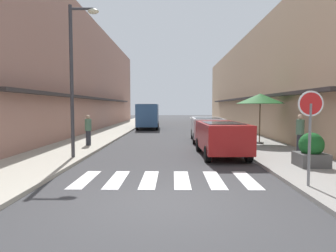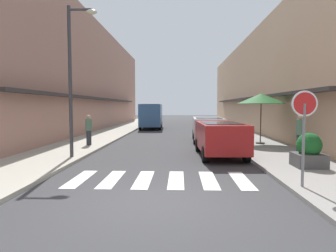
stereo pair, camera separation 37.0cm
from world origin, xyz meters
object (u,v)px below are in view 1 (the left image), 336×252
object	(u,v)px
parked_car_mid	(207,126)
planter_corner	(311,151)
pedestrian_walking_far	(88,129)
cafe_umbrella	(260,99)
round_street_sign	(310,113)
pedestrian_walking_near	(300,133)
delivery_van	(148,114)
parked_car_near	(221,135)
street_lamp	(76,66)

from	to	relation	value
parked_car_mid	planter_corner	size ratio (longest dim) A/B	3.81
pedestrian_walking_far	cafe_umbrella	bearing A→B (deg)	-149.91
round_street_sign	planter_corner	bearing A→B (deg)	64.33
round_street_sign	pedestrian_walking_near	bearing A→B (deg)	69.34
cafe_umbrella	pedestrian_walking_near	bearing A→B (deg)	-78.43
pedestrian_walking_near	pedestrian_walking_far	size ratio (longest dim) A/B	1.07
pedestrian_walking_far	delivery_van	bearing A→B (deg)	-74.68
parked_car_mid	cafe_umbrella	size ratio (longest dim) A/B	1.60
delivery_van	round_street_sign	size ratio (longest dim) A/B	2.25
parked_car_near	cafe_umbrella	distance (m)	4.83
parked_car_mid	street_lamp	xyz separation A→B (m)	(-5.91, -6.49, 2.80)
delivery_van	pedestrian_walking_far	xyz separation A→B (m)	(-2.05, -13.18, -0.46)
round_street_sign	planter_corner	xyz separation A→B (m)	(1.22, 2.55, -1.34)
delivery_van	round_street_sign	distance (m)	21.92
parked_car_near	pedestrian_walking_far	world-z (taller)	pedestrian_walking_far
parked_car_near	planter_corner	distance (m)	3.76
planter_corner	pedestrian_walking_near	distance (m)	2.95
pedestrian_walking_far	street_lamp	bearing A→B (deg)	123.23
round_street_sign	street_lamp	size ratio (longest dim) A/B	0.41
parked_car_near	pedestrian_walking_near	size ratio (longest dim) A/B	2.53
delivery_van	round_street_sign	xyz separation A→B (m)	(5.84, -21.12, 0.57)
parked_car_near	pedestrian_walking_near	distance (m)	3.42
cafe_umbrella	pedestrian_walking_near	world-z (taller)	cafe_umbrella
cafe_umbrella	pedestrian_walking_far	xyz separation A→B (m)	(-9.19, -0.95, -1.62)
street_lamp	pedestrian_walking_near	size ratio (longest dim) A/B	3.53
parked_car_near	parked_car_mid	size ratio (longest dim) A/B	0.97
street_lamp	pedestrian_walking_near	bearing A→B (deg)	6.70
parked_car_mid	street_lamp	world-z (taller)	street_lamp
planter_corner	pedestrian_walking_far	world-z (taller)	pedestrian_walking_far
street_lamp	cafe_umbrella	bearing A→B (deg)	28.25
delivery_van	planter_corner	size ratio (longest dim) A/B	4.74
round_street_sign	pedestrian_walking_far	size ratio (longest dim) A/B	1.53
cafe_umbrella	planter_corner	bearing A→B (deg)	-90.67
parked_car_mid	pedestrian_walking_near	world-z (taller)	pedestrian_walking_near
round_street_sign	cafe_umbrella	world-z (taller)	cafe_umbrella
planter_corner	pedestrian_walking_near	world-z (taller)	pedestrian_walking_near
cafe_umbrella	planter_corner	world-z (taller)	cafe_umbrella
delivery_van	street_lamp	distance (m)	17.08
parked_car_mid	pedestrian_walking_far	world-z (taller)	pedestrian_walking_far
round_street_sign	planter_corner	distance (m)	3.13
round_street_sign	parked_car_mid	bearing A→B (deg)	97.37
delivery_van	pedestrian_walking_near	xyz separation A→B (m)	(7.86, -15.76, -0.39)
cafe_umbrella	pedestrian_walking_far	world-z (taller)	cafe_umbrella
parked_car_near	delivery_van	size ratio (longest dim) A/B	0.78
round_street_sign	pedestrian_walking_far	distance (m)	11.24
street_lamp	cafe_umbrella	size ratio (longest dim) A/B	2.19
planter_corner	street_lamp	bearing A→B (deg)	168.62
delivery_van	pedestrian_walking_far	distance (m)	13.35
delivery_van	planter_corner	xyz separation A→B (m)	(7.06, -18.57, -0.77)
planter_corner	pedestrian_walking_far	distance (m)	10.59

